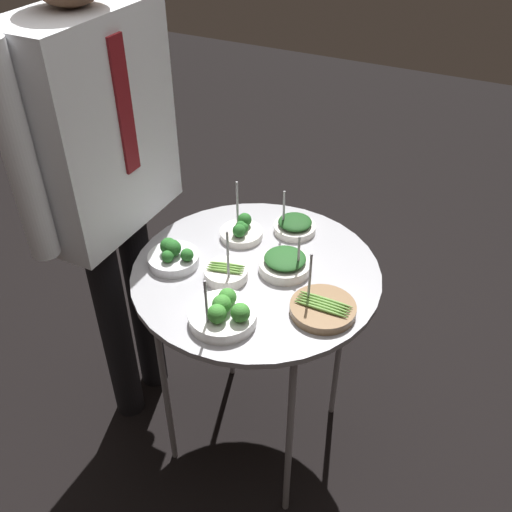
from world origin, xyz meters
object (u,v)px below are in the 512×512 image
bowl_asparagus_near_rim (323,308)px  bowl_asparagus_back_left (226,273)px  bowl_broccoli_front_right (242,231)px  bowl_broccoli_back_right (173,256)px  waiter_figure (99,151)px  bowl_spinach_center (295,225)px  bowl_broccoli_mid_left (224,313)px  serving_cart (256,284)px  bowl_spinach_front_left (285,263)px

bowl_asparagus_near_rim → bowl_asparagus_back_left: (0.01, 0.29, 0.00)m
bowl_broccoli_front_right → bowl_broccoli_back_right: 0.23m
bowl_broccoli_front_right → waiter_figure: bearing=112.6°
bowl_spinach_center → bowl_asparagus_back_left: bearing=164.5°
bowl_spinach_center → bowl_broccoli_mid_left: bearing=179.9°
bowl_broccoli_front_right → bowl_broccoli_back_right: bearing=150.8°
bowl_broccoli_mid_left → waiter_figure: waiter_figure is taller
serving_cart → bowl_broccoli_mid_left: bearing=-174.7°
bowl_spinach_center → waiter_figure: (-0.25, 0.50, 0.26)m
bowl_asparagus_near_rim → bowl_spinach_front_left: bearing=53.9°
bowl_broccoli_front_right → waiter_figure: waiter_figure is taller
bowl_asparagus_back_left → waiter_figure: 0.49m
bowl_asparagus_back_left → bowl_broccoli_mid_left: size_ratio=1.03×
bowl_asparagus_back_left → bowl_broccoli_back_right: size_ratio=1.22×
waiter_figure → bowl_broccoli_front_right: bearing=-67.4°
serving_cart → bowl_spinach_center: bearing=-5.4°
bowl_asparagus_back_left → bowl_broccoli_front_right: 0.20m
bowl_asparagus_near_rim → bowl_spinach_front_left: (0.12, 0.16, 0.01)m
bowl_asparagus_near_rim → bowl_asparagus_back_left: bowl_asparagus_back_left is taller
bowl_asparagus_back_left → bowl_broccoli_back_right: bearing=93.6°
serving_cart → bowl_spinach_front_left: size_ratio=5.15×
serving_cart → bowl_broccoli_mid_left: 0.24m
serving_cart → waiter_figure: 0.58m
bowl_asparagus_near_rim → bowl_broccoli_front_right: bowl_broccoli_front_right is taller
bowl_spinach_front_left → bowl_broccoli_mid_left: 0.27m
bowl_spinach_center → bowl_broccoli_back_right: size_ratio=0.97×
bowl_asparagus_back_left → bowl_spinach_front_left: bowl_asparagus_back_left is taller
bowl_asparagus_back_left → bowl_spinach_center: bearing=-15.5°
bowl_asparagus_back_left → bowl_spinach_front_left: 0.17m
bowl_asparagus_back_left → waiter_figure: bearing=84.6°
bowl_asparagus_back_left → bowl_broccoli_mid_left: bowl_asparagus_back_left is taller
bowl_spinach_front_left → bowl_broccoli_mid_left: bowl_broccoli_mid_left is taller
bowl_spinach_front_left → bowl_broccoli_back_right: 0.32m
serving_cart → bowl_spinach_front_left: 0.11m
bowl_asparagus_near_rim → waiter_figure: bearing=85.8°
bowl_broccoli_back_right → serving_cart: bearing=-70.9°
serving_cart → bowl_spinach_front_left: bowl_spinach_front_left is taller
bowl_spinach_front_left → waiter_figure: (-0.06, 0.55, 0.25)m
bowl_spinach_front_left → bowl_spinach_center: (0.19, 0.05, -0.00)m
bowl_asparagus_back_left → serving_cart: bearing=-41.5°
bowl_spinach_front_left → bowl_broccoli_back_right: (-0.11, 0.30, 0.00)m
bowl_broccoli_back_right → waiter_figure: bearing=78.8°
bowl_asparagus_back_left → bowl_spinach_center: size_ratio=1.26×
serving_cart → bowl_asparagus_near_rim: size_ratio=4.42×
serving_cart → bowl_broccoli_front_right: 0.18m
bowl_asparagus_near_rim → bowl_spinach_center: bearing=34.6°
bowl_asparagus_near_rim → bowl_broccoli_back_right: 0.46m
bowl_asparagus_back_left → bowl_broccoli_mid_left: (-0.16, -0.08, 0.01)m
serving_cart → bowl_broccoli_mid_left: (-0.22, -0.02, 0.08)m
bowl_spinach_center → bowl_spinach_front_left: bearing=-164.7°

